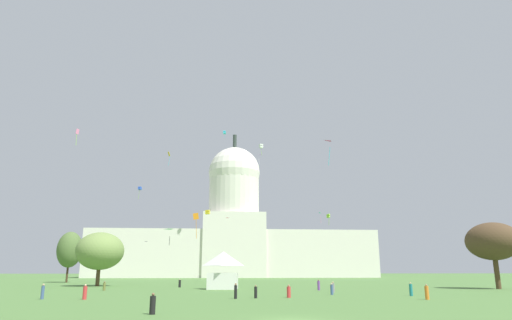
{
  "coord_description": "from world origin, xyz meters",
  "views": [
    {
      "loc": [
        -5.16,
        -31.2,
        3.28
      ],
      "look_at": [
        4.74,
        83.6,
        32.13
      ],
      "focal_mm": 30.88,
      "sensor_mm": 36.0,
      "label": 1
    }
  ],
  "objects_px": {
    "kite_orange_low": "(196,219)",
    "kite_magenta_mid": "(331,145)",
    "person_purple_near_tent": "(319,285)",
    "person_orange_front_right": "(427,293)",
    "person_black_lawn_far_left": "(180,284)",
    "kite_turquoise_mid": "(321,215)",
    "kite_white_high": "(261,146)",
    "kite_green_low": "(171,232)",
    "event_tent": "(223,270)",
    "kite_red_mid": "(228,219)",
    "kite_pink_mid": "(77,133)",
    "person_teal_back_left": "(411,290)",
    "person_black_near_tree_east": "(256,292)",
    "kite_yellow_low": "(208,212)",
    "capitol_building": "(234,235)",
    "person_denim_mid_right": "(332,289)",
    "kite_lime_low": "(328,216)",
    "person_red_lawn_far_right": "(85,293)",
    "kite_black_low": "(146,242)",
    "kite_violet_high": "(259,156)",
    "kite_blue_mid": "(140,188)",
    "person_red_front_center": "(289,292)",
    "tree_west_near": "(70,250)",
    "person_grey_back_center": "(333,288)",
    "person_black_mid_center": "(153,305)",
    "person_olive_deep_crowd": "(104,286)",
    "tree_east_near": "(493,241)",
    "kite_gold_high": "(169,155)",
    "person_denim_back_right": "(43,292)",
    "person_black_edge_east": "(236,291)"
  },
  "relations": [
    {
      "from": "person_orange_front_right",
      "to": "kite_black_low",
      "type": "distance_m",
      "value": 144.27
    },
    {
      "from": "person_black_near_tree_east",
      "to": "person_orange_front_right",
      "type": "relative_size",
      "value": 0.91
    },
    {
      "from": "tree_east_near",
      "to": "kite_lime_low",
      "type": "relative_size",
      "value": 5.07
    },
    {
      "from": "person_black_lawn_far_left",
      "to": "kite_turquoise_mid",
      "type": "xyz_separation_m",
      "value": [
        45.43,
        71.11,
        22.29
      ]
    },
    {
      "from": "person_olive_deep_crowd",
      "to": "kite_violet_high",
      "type": "bearing_deg",
      "value": -160.24
    },
    {
      "from": "event_tent",
      "to": "person_denim_back_right",
      "type": "height_order",
      "value": "event_tent"
    },
    {
      "from": "person_grey_back_center",
      "to": "kite_red_mid",
      "type": "bearing_deg",
      "value": 140.29
    },
    {
      "from": "person_black_mid_center",
      "to": "person_grey_back_center",
      "type": "bearing_deg",
      "value": 127.16
    },
    {
      "from": "person_orange_front_right",
      "to": "tree_west_near",
      "type": "bearing_deg",
      "value": 92.92
    },
    {
      "from": "person_teal_back_left",
      "to": "person_red_lawn_far_right",
      "type": "height_order",
      "value": "person_teal_back_left"
    },
    {
      "from": "kite_turquoise_mid",
      "to": "kite_black_low",
      "type": "relative_size",
      "value": 2.51
    },
    {
      "from": "person_black_mid_center",
      "to": "kite_green_low",
      "type": "height_order",
      "value": "kite_green_low"
    },
    {
      "from": "person_denim_mid_right",
      "to": "person_teal_back_left",
      "type": "relative_size",
      "value": 0.93
    },
    {
      "from": "tree_west_near",
      "to": "kite_white_high",
      "type": "height_order",
      "value": "kite_white_high"
    },
    {
      "from": "person_red_lawn_far_right",
      "to": "kite_turquoise_mid",
      "type": "relative_size",
      "value": 0.5
    },
    {
      "from": "person_orange_front_right",
      "to": "capitol_building",
      "type": "bearing_deg",
      "value": 58.79
    },
    {
      "from": "capitol_building",
      "to": "kite_red_mid",
      "type": "distance_m",
      "value": 53.16
    },
    {
      "from": "kite_blue_mid",
      "to": "kite_red_mid",
      "type": "xyz_separation_m",
      "value": [
        28.22,
        12.14,
        -7.95
      ]
    },
    {
      "from": "kite_violet_high",
      "to": "kite_gold_high",
      "type": "bearing_deg",
      "value": -109.51
    },
    {
      "from": "kite_orange_low",
      "to": "kite_magenta_mid",
      "type": "bearing_deg",
      "value": 22.18
    },
    {
      "from": "person_purple_near_tent",
      "to": "person_teal_back_left",
      "type": "xyz_separation_m",
      "value": [
        8.33,
        -17.1,
        -0.02
      ]
    },
    {
      "from": "tree_west_near",
      "to": "person_olive_deep_crowd",
      "type": "xyz_separation_m",
      "value": [
        21.81,
        -49.27,
        -8.01
      ]
    },
    {
      "from": "kite_pink_mid",
      "to": "person_olive_deep_crowd",
      "type": "bearing_deg",
      "value": -70.61
    },
    {
      "from": "kite_white_high",
      "to": "kite_green_low",
      "type": "distance_m",
      "value": 56.02
    },
    {
      "from": "person_black_near_tree_east",
      "to": "kite_blue_mid",
      "type": "distance_m",
      "value": 93.9
    },
    {
      "from": "person_red_lawn_far_right",
      "to": "kite_red_mid",
      "type": "relative_size",
      "value": 1.35
    },
    {
      "from": "tree_east_near",
      "to": "kite_gold_high",
      "type": "relative_size",
      "value": 2.68
    },
    {
      "from": "person_olive_deep_crowd",
      "to": "kite_blue_mid",
      "type": "xyz_separation_m",
      "value": [
        -6.42,
        62.53,
        27.63
      ]
    },
    {
      "from": "person_teal_back_left",
      "to": "kite_green_low",
      "type": "relative_size",
      "value": 0.65
    },
    {
      "from": "person_purple_near_tent",
      "to": "person_orange_front_right",
      "type": "height_order",
      "value": "person_purple_near_tent"
    },
    {
      "from": "kite_lime_low",
      "to": "person_purple_near_tent",
      "type": "bearing_deg",
      "value": 20.92
    },
    {
      "from": "person_black_edge_east",
      "to": "kite_pink_mid",
      "type": "height_order",
      "value": "kite_pink_mid"
    },
    {
      "from": "kite_violet_high",
      "to": "kite_yellow_low",
      "type": "relative_size",
      "value": 3.33
    },
    {
      "from": "person_denim_mid_right",
      "to": "kite_violet_high",
      "type": "distance_m",
      "value": 108.34
    },
    {
      "from": "person_black_mid_center",
      "to": "event_tent",
      "type": "bearing_deg",
      "value": 154.53
    },
    {
      "from": "kite_pink_mid",
      "to": "person_black_lawn_far_left",
      "type": "bearing_deg",
      "value": -26.38
    },
    {
      "from": "capitol_building",
      "to": "kite_black_low",
      "type": "relative_size",
      "value": 94.73
    },
    {
      "from": "person_denim_back_right",
      "to": "kite_turquoise_mid",
      "type": "height_order",
      "value": "kite_turquoise_mid"
    },
    {
      "from": "kite_red_mid",
      "to": "kite_pink_mid",
      "type": "bearing_deg",
      "value": -131.46
    },
    {
      "from": "person_purple_near_tent",
      "to": "person_teal_back_left",
      "type": "bearing_deg",
      "value": 26.66
    },
    {
      "from": "person_red_front_center",
      "to": "kite_black_low",
      "type": "relative_size",
      "value": 1.13
    },
    {
      "from": "person_grey_back_center",
      "to": "person_orange_front_right",
      "type": "relative_size",
      "value": 0.93
    },
    {
      "from": "event_tent",
      "to": "kite_turquoise_mid",
      "type": "bearing_deg",
      "value": 72.32
    },
    {
      "from": "event_tent",
      "to": "person_orange_front_right",
      "type": "distance_m",
      "value": 37.83
    },
    {
      "from": "person_teal_back_left",
      "to": "kite_red_mid",
      "type": "distance_m",
      "value": 98.38
    },
    {
      "from": "tree_west_near",
      "to": "person_grey_back_center",
      "type": "relative_size",
      "value": 8.63
    },
    {
      "from": "kite_yellow_low",
      "to": "person_teal_back_left",
      "type": "bearing_deg",
      "value": 59.48
    },
    {
      "from": "person_denim_mid_right",
      "to": "kite_lime_low",
      "type": "height_order",
      "value": "kite_lime_low"
    },
    {
      "from": "person_black_lawn_far_left",
      "to": "kite_lime_low",
      "type": "bearing_deg",
      "value": 49.28
    },
    {
      "from": "capitol_building",
      "to": "kite_gold_high",
      "type": "distance_m",
      "value": 75.24
    }
  ]
}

